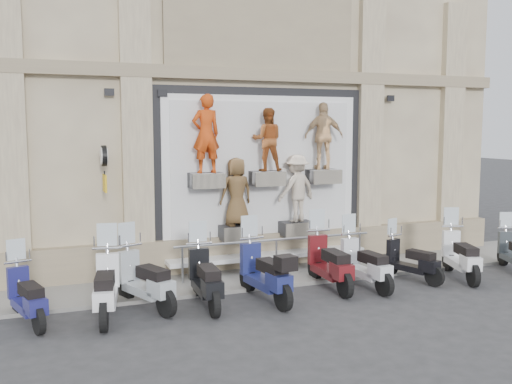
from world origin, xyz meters
The scene contains 15 objects.
ground centered at (0.00, 0.00, 0.00)m, with size 90.00×90.00×0.00m, color #2E2E30.
sidewalk centered at (0.00, 2.10, 0.04)m, with size 16.00×2.20×0.08m, color gray.
building centered at (0.00, 7.00, 6.00)m, with size 14.00×8.60×12.00m, color beige, non-canonical shape.
shop_vitrine centered at (0.07, 2.75, 2.40)m, with size 5.60×0.92×4.30m.
guard_rail centered at (0.00, 2.00, 0.47)m, with size 5.06×0.10×0.93m, color #9EA0A5, non-canonical shape.
clock_sign_bracket centered at (-3.90, 2.47, 2.80)m, with size 0.10×0.80×1.02m.
scooter_a centered at (-5.54, 0.55, 0.74)m, with size 0.53×1.83×1.48m, color navy, non-canonical shape.
scooter_b centered at (-4.15, 0.39, 0.85)m, with size 0.61×2.08×1.69m, color white, non-canonical shape.
scooter_c centered at (-3.38, 0.69, 0.82)m, with size 0.59×2.03×1.65m, color #9CA4A9, non-canonical shape.
scooter_d centered at (-2.22, 0.40, 0.81)m, with size 0.58×2.00×1.63m, color black, non-canonical shape.
scooter_e centered at (-0.99, 0.31, 0.85)m, with size 0.61×2.08×1.69m, color navy, non-canonical shape.
scooter_f centered at (0.69, 0.62, 0.85)m, with size 0.61×2.08×1.69m, color #540E12, non-canonical shape.
scooter_g centered at (1.44, 0.38, 0.79)m, with size 0.57×1.95×1.58m, color silver, non-canonical shape.
scooter_h centered at (2.78, 0.51, 0.70)m, with size 0.51×1.73×1.41m, color black, non-canonical shape.
scooter_i centered at (3.99, 0.26, 0.81)m, with size 0.58×1.99×1.62m, color silver, non-canonical shape.
Camera 1 is at (-5.28, -10.31, 3.55)m, focal length 40.00 mm.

